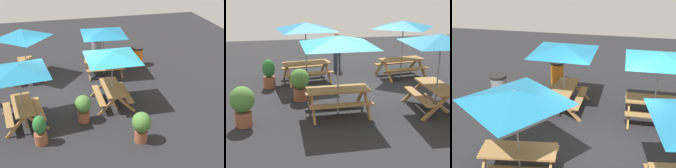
% 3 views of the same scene
% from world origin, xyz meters
% --- Properties ---
extents(ground_plane, '(24.00, 24.00, 0.00)m').
position_xyz_m(ground_plane, '(0.00, 0.00, 0.00)').
color(ground_plane, '#232326').
rests_on(ground_plane, ground).
extents(picnic_table_0, '(2.80, 2.80, 2.34)m').
position_xyz_m(picnic_table_0, '(2.05, -1.66, 1.99)').
color(picnic_table_0, olive).
rests_on(picnic_table_0, ground).
extents(picnic_table_1, '(2.83, 2.83, 2.34)m').
position_xyz_m(picnic_table_1, '(-1.47, 2.09, 1.99)').
color(picnic_table_1, olive).
rests_on(picnic_table_1, ground).
extents(picnic_table_2, '(2.83, 2.83, 2.34)m').
position_xyz_m(picnic_table_2, '(1.49, 1.81, 1.99)').
color(picnic_table_2, olive).
rests_on(picnic_table_2, ground).
extents(picnic_table_3, '(2.23, 2.23, 2.34)m').
position_xyz_m(picnic_table_3, '(-1.84, -1.55, 1.99)').
color(picnic_table_3, olive).
rests_on(picnic_table_3, ground).
extents(trash_bin_orange, '(0.59, 0.59, 0.98)m').
position_xyz_m(trash_bin_orange, '(-2.10, 4.01, 0.49)').
color(trash_bin_orange, orange).
rests_on(trash_bin_orange, ground).
extents(trash_bin_gray, '(0.59, 0.59, 0.98)m').
position_xyz_m(trash_bin_gray, '(-3.86, 2.21, 0.49)').
color(trash_bin_gray, gray).
rests_on(trash_bin_gray, ground).
extents(potted_plant_0, '(0.45, 0.45, 1.07)m').
position_xyz_m(potted_plant_0, '(3.49, -1.10, 0.54)').
color(potted_plant_0, '#935138').
rests_on(potted_plant_0, ground).
extents(potted_plant_1, '(0.65, 0.65, 1.10)m').
position_xyz_m(potted_plant_1, '(4.14, 2.18, 0.64)').
color(potted_plant_1, '#935138').
rests_on(potted_plant_1, ground).
extents(potted_plant_2, '(0.61, 0.61, 1.06)m').
position_xyz_m(potted_plant_2, '(2.49, 0.49, 0.61)').
color(potted_plant_2, '#935138').
rests_on(potted_plant_2, ground).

